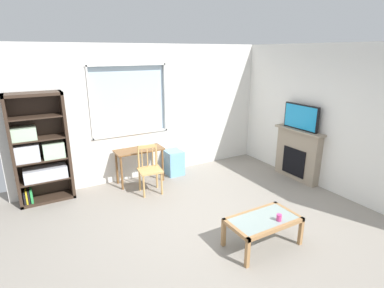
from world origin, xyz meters
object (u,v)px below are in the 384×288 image
at_px(desk_under_window, 139,155).
at_px(coffee_table, 263,222).
at_px(tv, 301,117).
at_px(wooden_chair, 150,169).
at_px(fireplace, 297,154).
at_px(bookshelf, 40,153).
at_px(plastic_drawer_unit, 174,162).
at_px(sippy_cup, 279,218).

height_order(desk_under_window, coffee_table, desk_under_window).
distance_m(desk_under_window, tv, 3.31).
bearing_deg(wooden_chair, tv, -17.68).
height_order(fireplace, coffee_table, fireplace).
distance_m(bookshelf, plastic_drawer_unit, 2.62).
relative_size(bookshelf, sippy_cup, 21.47).
distance_m(bookshelf, tv, 4.92).
relative_size(wooden_chair, tv, 1.10).
xyz_separation_m(desk_under_window, plastic_drawer_unit, (0.78, 0.05, -0.32)).
height_order(desk_under_window, plastic_drawer_unit, desk_under_window).
bearing_deg(desk_under_window, bookshelf, 176.36).
xyz_separation_m(coffee_table, sippy_cup, (0.14, -0.14, 0.11)).
distance_m(fireplace, tv, 0.78).
distance_m(wooden_chair, sippy_cup, 2.60).
bearing_deg(bookshelf, fireplace, -18.33).
height_order(wooden_chair, plastic_drawer_unit, wooden_chair).
height_order(tv, coffee_table, tv).
xyz_separation_m(plastic_drawer_unit, fireplace, (2.13, -1.49, 0.27)).
bearing_deg(fireplace, plastic_drawer_unit, 145.09).
bearing_deg(tv, plastic_drawer_unit, 144.86).
xyz_separation_m(fireplace, sippy_cup, (-2.06, -1.54, -0.08)).
height_order(wooden_chair, coffee_table, wooden_chair).
distance_m(wooden_chair, plastic_drawer_unit, 0.98).
distance_m(plastic_drawer_unit, coffee_table, 2.89).
height_order(bookshelf, plastic_drawer_unit, bookshelf).
bearing_deg(plastic_drawer_unit, fireplace, -34.91).
relative_size(desk_under_window, plastic_drawer_unit, 1.81).
height_order(coffee_table, sippy_cup, sippy_cup).
distance_m(coffee_table, sippy_cup, 0.23).
xyz_separation_m(plastic_drawer_unit, tv, (2.11, -1.49, 1.06)).
height_order(fireplace, sippy_cup, fireplace).
bearing_deg(plastic_drawer_unit, bookshelf, 178.60).
relative_size(tv, coffee_table, 0.82).
height_order(bookshelf, desk_under_window, bookshelf).
bearing_deg(coffee_table, wooden_chair, 106.95).
bearing_deg(plastic_drawer_unit, desk_under_window, -176.35).
distance_m(bookshelf, wooden_chair, 1.92).
bearing_deg(desk_under_window, wooden_chair, -89.60).
bearing_deg(wooden_chair, coffee_table, -73.05).
xyz_separation_m(desk_under_window, wooden_chair, (0.00, -0.51, -0.12)).
distance_m(wooden_chair, fireplace, 3.05).
height_order(plastic_drawer_unit, tv, tv).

